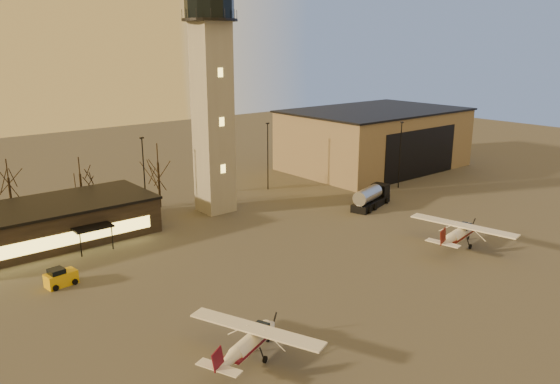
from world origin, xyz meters
The scene contains 10 objects.
ground centered at (0.00, 0.00, 0.00)m, with size 220.00×220.00×0.00m, color #423F3D.
control_tower centered at (0.00, 30.00, 16.33)m, with size 6.80×6.80×32.60m.
hangar centered at (36.00, 33.98, 5.15)m, with size 30.60×20.60×10.30m.
terminal centered at (-21.99, 31.98, 2.16)m, with size 25.40×12.20×4.30m.
light_poles centered at (0.50, 31.00, 5.41)m, with size 58.50×12.25×10.14m.
tree_row centered at (-13.70, 39.16, 5.94)m, with size 37.20×9.20×8.80m.
cessna_front centered at (13.59, 2.00, 1.11)m, with size 9.38×11.81×3.25m.
cessna_rear centered at (-17.12, -1.09, 0.99)m, with size 8.46×10.26×2.90m.
fuel_truck centered at (17.03, 17.93, 1.14)m, with size 8.09×4.28×2.89m.
service_cart centered at (-23.73, 19.46, 0.66)m, with size 2.88×2.01×1.72m.
Camera 1 is at (-37.56, -28.76, 21.49)m, focal length 35.00 mm.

